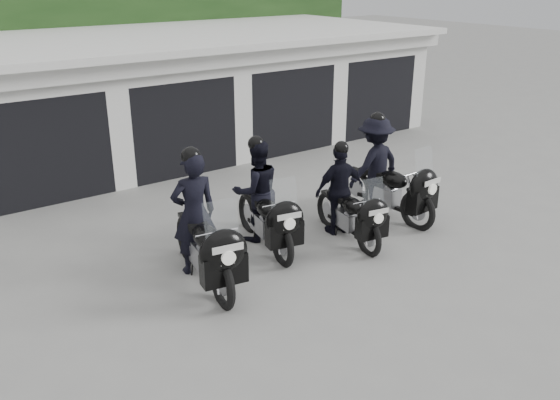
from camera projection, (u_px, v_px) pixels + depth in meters
ground at (342, 261)px, 9.87m from camera, size 80.00×80.00×0.00m
garage_block at (138, 97)px, 15.42m from camera, size 16.40×6.80×2.96m
background_vegetation at (84, 29)px, 18.80m from camera, size 20.00×3.90×5.80m
police_bike_a at (202, 230)px, 8.99m from camera, size 0.99×2.44×2.14m
police_bike_b at (261, 199)px, 10.25m from camera, size 1.07×2.24×1.97m
police_bike_c at (345, 197)px, 10.54m from camera, size 1.06×2.05×1.80m
police_bike_d at (382, 171)px, 11.51m from camera, size 1.28×2.38×2.07m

